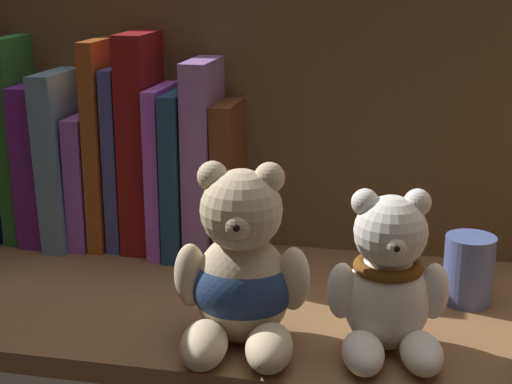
% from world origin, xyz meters
% --- Properties ---
extents(shelf_board, '(0.81, 0.32, 0.02)m').
position_xyz_m(shelf_board, '(0.00, 0.00, 0.01)').
color(shelf_board, brown).
rests_on(shelf_board, ground).
extents(shelf_back_panel, '(0.83, 0.01, 0.33)m').
position_xyz_m(shelf_back_panel, '(0.00, 0.16, 0.17)').
color(shelf_back_panel, brown).
rests_on(shelf_back_panel, ground).
extents(book_0, '(0.04, 0.11, 0.21)m').
position_xyz_m(book_0, '(-0.37, 0.13, 0.12)').
color(book_0, '#262BAE').
rests_on(book_0, shelf_board).
extents(book_1, '(0.02, 0.09, 0.24)m').
position_xyz_m(book_1, '(-0.35, 0.13, 0.14)').
color(book_1, '#2C692B').
rests_on(book_1, shelf_board).
extents(book_2, '(0.03, 0.11, 0.19)m').
position_xyz_m(book_2, '(-0.32, 0.13, 0.11)').
color(book_2, '#612080').
rests_on(book_2, shelf_board).
extents(book_3, '(0.03, 0.13, 0.21)m').
position_xyz_m(book_3, '(-0.29, 0.13, 0.12)').
color(book_3, '#5A7D9E').
rests_on(book_3, shelf_board).
extents(book_4, '(0.02, 0.11, 0.16)m').
position_xyz_m(book_4, '(-0.26, 0.13, 0.10)').
color(book_4, purple).
rests_on(book_4, shelf_board).
extents(book_5, '(0.02, 0.10, 0.24)m').
position_xyz_m(book_5, '(-0.24, 0.13, 0.14)').
color(book_5, '#95481D').
rests_on(book_5, shelf_board).
extents(book_6, '(0.02, 0.09, 0.21)m').
position_xyz_m(book_6, '(-0.22, 0.13, 0.13)').
color(book_6, '#40438F').
rests_on(book_6, shelf_board).
extents(book_7, '(0.03, 0.10, 0.25)m').
position_xyz_m(book_7, '(-0.19, 0.13, 0.14)').
color(book_7, maroon).
rests_on(book_7, shelf_board).
extents(book_8, '(0.02, 0.12, 0.19)m').
position_xyz_m(book_8, '(-0.16, 0.13, 0.12)').
color(book_8, '#A751D0').
rests_on(book_8, shelf_board).
extents(book_9, '(0.02, 0.13, 0.19)m').
position_xyz_m(book_9, '(-0.14, 0.13, 0.11)').
color(book_9, navy).
rests_on(book_9, shelf_board).
extents(book_10, '(0.03, 0.12, 0.22)m').
position_xyz_m(book_10, '(-0.12, 0.13, 0.13)').
color(book_10, '#9062A6').
rests_on(book_10, shelf_board).
extents(book_11, '(0.03, 0.10, 0.18)m').
position_xyz_m(book_11, '(-0.09, 0.13, 0.11)').
color(book_11, '#5F3016').
rests_on(book_11, shelf_board).
extents(teddy_bear_larger, '(0.12, 0.13, 0.16)m').
position_xyz_m(teddy_bear_larger, '(-0.02, -0.10, 0.08)').
color(teddy_bear_larger, beige).
rests_on(teddy_bear_larger, shelf_board).
extents(teddy_bear_smaller, '(0.11, 0.11, 0.14)m').
position_xyz_m(teddy_bear_smaller, '(0.10, -0.08, 0.08)').
color(teddy_bear_smaller, white).
rests_on(teddy_bear_smaller, shelf_board).
extents(pillar_candle, '(0.05, 0.05, 0.07)m').
position_xyz_m(pillar_candle, '(0.18, 0.04, 0.05)').
color(pillar_candle, '#4C5B99').
rests_on(pillar_candle, shelf_board).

